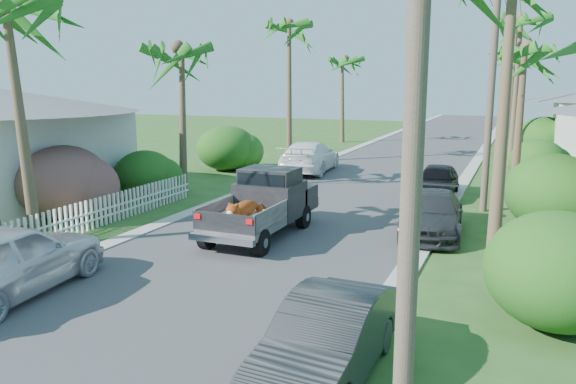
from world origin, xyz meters
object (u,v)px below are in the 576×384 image
at_px(palm_r_c, 521,19).
at_px(palm_l_c, 289,25).
at_px(parked_car_rn, 327,340).
at_px(parked_car_rm, 432,214).
at_px(palm_r_b, 525,49).
at_px(utility_pole_c, 506,84).
at_px(utility_pole_d, 512,83).
at_px(utility_pole_a, 415,95).
at_px(pickup_truck, 266,202).
at_px(utility_pole_b, 491,86).
at_px(parked_car_lf, 310,157).
at_px(palm_l_d, 343,59).
at_px(parked_car_rf, 437,181).
at_px(palm_r_d, 526,55).
at_px(parked_car_ln, 7,261).
at_px(palm_l_b, 180,48).

bearing_deg(palm_r_c, palm_l_c, -161.85).
height_order(parked_car_rn, parked_car_rm, parked_car_rn).
height_order(palm_l_c, palm_r_b, palm_l_c).
bearing_deg(utility_pole_c, utility_pole_d, 90.00).
relative_size(parked_car_rm, palm_r_b, 0.62).
bearing_deg(parked_car_rn, utility_pole_a, -41.25).
bearing_deg(pickup_truck, utility_pole_b, 43.98).
distance_m(parked_car_lf, utility_pole_b, 11.65).
height_order(parked_car_lf, palm_l_c, palm_l_c).
height_order(palm_r_c, utility_pole_b, palm_r_c).
xyz_separation_m(parked_car_rm, palm_r_b, (2.28, 6.00, 5.30)).
xyz_separation_m(palm_l_c, utility_pole_c, (11.60, 6.00, -3.31)).
bearing_deg(parked_car_lf, utility_pole_c, -141.50).
xyz_separation_m(parked_car_lf, palm_r_b, (10.20, -4.07, 5.14)).
bearing_deg(utility_pole_c, palm_r_b, -85.60).
relative_size(palm_l_d, utility_pole_a, 0.86).
bearing_deg(pickup_truck, palm_l_c, 110.05).
distance_m(parked_car_rf, palm_l_c, 13.86).
distance_m(parked_car_rn, palm_r_c, 27.75).
bearing_deg(palm_r_d, pickup_truck, -102.08).
relative_size(parked_car_ln, palm_l_b, 0.67).
bearing_deg(utility_pole_a, palm_l_d, 108.58).
bearing_deg(palm_r_b, utility_pole_d, 92.05).
bearing_deg(utility_pole_b, palm_r_c, 87.36).
bearing_deg(palm_l_d, utility_pole_a, -71.42).
bearing_deg(utility_pole_d, parked_car_rm, -92.15).
height_order(utility_pole_a, utility_pole_b, same).
height_order(utility_pole_a, utility_pole_d, same).
xyz_separation_m(parked_car_ln, palm_l_b, (-3.20, 12.05, 5.30)).
bearing_deg(utility_pole_c, parked_car_lf, -135.85).
relative_size(parked_car_rf, palm_r_b, 0.55).
relative_size(parked_car_rf, palm_r_c, 0.42).
bearing_deg(palm_l_b, palm_r_d, 64.59).
distance_m(parked_car_ln, palm_r_b, 18.88).
bearing_deg(palm_r_c, utility_pole_a, -91.23).
bearing_deg(palm_l_b, utility_pole_c, 52.22).
bearing_deg(palm_r_c, utility_pole_d, 92.02).
distance_m(palm_r_c, utility_pole_a, 28.23).
relative_size(parked_car_rm, palm_r_d, 0.56).
distance_m(pickup_truck, parked_car_rm, 5.26).
height_order(palm_l_b, palm_l_c, palm_l_c).
relative_size(parked_car_rf, parked_car_lf, 0.70).
bearing_deg(parked_car_rf, palm_r_d, 81.55).
bearing_deg(utility_pole_d, parked_car_lf, -111.03).
bearing_deg(parked_car_rf, utility_pole_c, 79.38).
height_order(parked_car_rm, utility_pole_c, utility_pole_c).
xyz_separation_m(palm_r_c, utility_pole_a, (-0.60, -28.00, -3.51)).
bearing_deg(pickup_truck, utility_pole_c, 73.63).
distance_m(parked_car_rf, utility_pole_a, 17.68).
height_order(palm_r_b, utility_pole_c, utility_pole_c).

